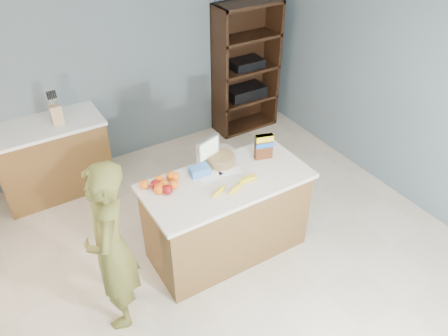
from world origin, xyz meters
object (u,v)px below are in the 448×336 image
counter_peninsula (227,219)px  person (111,249)px  cereal_box (264,145)px  shelving_unit (244,70)px  tv (208,150)px

counter_peninsula → person: size_ratio=0.98×
counter_peninsula → cereal_box: bearing=13.2°
shelving_unit → tv: size_ratio=6.38×
counter_peninsula → cereal_box: 0.81m
shelving_unit → person: (-2.73, -2.22, -0.07)m
person → tv: bearing=134.3°
counter_peninsula → shelving_unit: size_ratio=0.87×
tv → person: bearing=-157.4°
counter_peninsula → cereal_box: size_ratio=6.04×
cereal_box → shelving_unit: bearing=61.3°
shelving_unit → cereal_box: shelving_unit is taller
tv → counter_peninsula: bearing=-87.0°
shelving_unit → cereal_box: 2.21m
tv → cereal_box: 0.54m
person → shelving_unit: bearing=150.9°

